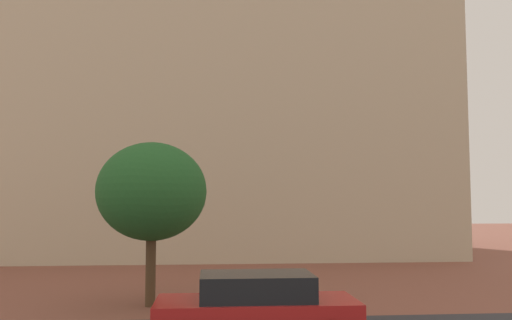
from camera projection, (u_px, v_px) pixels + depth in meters
name	position (u px, v px, depth m)	size (l,w,h in m)	color
landmark_building	(184.00, 101.00, 34.07)	(30.16, 15.91, 30.50)	beige
car_red	(256.00, 309.00, 11.60)	(4.36, 2.02, 1.47)	red
tree_curb_far	(152.00, 192.00, 15.76)	(3.23, 3.23, 4.79)	#4C3823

